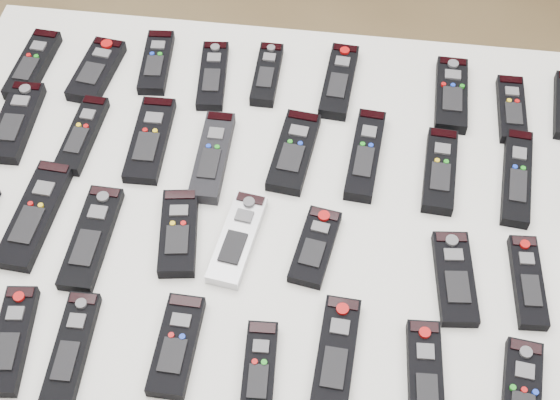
# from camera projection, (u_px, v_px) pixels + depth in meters

# --- Properties ---
(ground) EXTENTS (4.00, 4.00, 0.00)m
(ground) POSITION_uv_depth(u_px,v_px,m) (229.00, 338.00, 2.02)
(ground) COLOR olive
(ground) RESTS_ON ground
(table) EXTENTS (1.25, 0.88, 0.78)m
(table) POSITION_uv_depth(u_px,v_px,m) (280.00, 227.00, 1.35)
(table) COLOR white
(table) RESTS_ON ground
(remote_0) EXTENTS (0.06, 0.18, 0.02)m
(remote_0) POSITION_uv_depth(u_px,v_px,m) (33.00, 65.00, 1.48)
(remote_0) COLOR black
(remote_0) RESTS_ON table
(remote_1) EXTENTS (0.08, 0.16, 0.02)m
(remote_1) POSITION_uv_depth(u_px,v_px,m) (97.00, 71.00, 1.48)
(remote_1) COLOR black
(remote_1) RESTS_ON table
(remote_2) EXTENTS (0.06, 0.16, 0.02)m
(remote_2) POSITION_uv_depth(u_px,v_px,m) (156.00, 62.00, 1.49)
(remote_2) COLOR black
(remote_2) RESTS_ON table
(remote_3) EXTENTS (0.06, 0.17, 0.02)m
(remote_3) POSITION_uv_depth(u_px,v_px,m) (213.00, 75.00, 1.47)
(remote_3) COLOR black
(remote_3) RESTS_ON table
(remote_4) EXTENTS (0.04, 0.15, 0.02)m
(remote_4) POSITION_uv_depth(u_px,v_px,m) (267.00, 74.00, 1.47)
(remote_4) COLOR black
(remote_4) RESTS_ON table
(remote_5) EXTENTS (0.06, 0.18, 0.02)m
(remote_5) POSITION_uv_depth(u_px,v_px,m) (339.00, 81.00, 1.46)
(remote_5) COLOR black
(remote_5) RESTS_ON table
(remote_6) EXTENTS (0.06, 0.18, 0.02)m
(remote_6) POSITION_uv_depth(u_px,v_px,m) (451.00, 95.00, 1.44)
(remote_6) COLOR black
(remote_6) RESTS_ON table
(remote_7) EXTENTS (0.05, 0.15, 0.02)m
(remote_7) POSITION_uv_depth(u_px,v_px,m) (512.00, 109.00, 1.42)
(remote_7) COLOR black
(remote_7) RESTS_ON table
(remote_9) EXTENTS (0.06, 0.18, 0.02)m
(remote_9) POSITION_uv_depth(u_px,v_px,m) (16.00, 122.00, 1.40)
(remote_9) COLOR black
(remote_9) RESTS_ON table
(remote_10) EXTENTS (0.05, 0.17, 0.02)m
(remote_10) POSITION_uv_depth(u_px,v_px,m) (82.00, 135.00, 1.38)
(remote_10) COLOR black
(remote_10) RESTS_ON table
(remote_11) EXTENTS (0.06, 0.19, 0.02)m
(remote_11) POSITION_uv_depth(u_px,v_px,m) (150.00, 140.00, 1.38)
(remote_11) COLOR black
(remote_11) RESTS_ON table
(remote_12) EXTENTS (0.05, 0.19, 0.02)m
(remote_12) POSITION_uv_depth(u_px,v_px,m) (212.00, 157.00, 1.35)
(remote_12) COLOR black
(remote_12) RESTS_ON table
(remote_13) EXTENTS (0.08, 0.18, 0.02)m
(remote_13) POSITION_uv_depth(u_px,v_px,m) (294.00, 152.00, 1.36)
(remote_13) COLOR black
(remote_13) RESTS_ON table
(remote_14) EXTENTS (0.06, 0.20, 0.02)m
(remote_14) POSITION_uv_depth(u_px,v_px,m) (365.00, 155.00, 1.35)
(remote_14) COLOR black
(remote_14) RESTS_ON table
(remote_15) EXTENTS (0.06, 0.18, 0.02)m
(remote_15) POSITION_uv_depth(u_px,v_px,m) (440.00, 171.00, 1.33)
(remote_15) COLOR black
(remote_15) RESTS_ON table
(remote_16) EXTENTS (0.06, 0.20, 0.02)m
(remote_16) POSITION_uv_depth(u_px,v_px,m) (517.00, 177.00, 1.32)
(remote_16) COLOR black
(remote_16) RESTS_ON table
(remote_19) EXTENTS (0.07, 0.21, 0.02)m
(remote_19) POSITION_uv_depth(u_px,v_px,m) (35.00, 215.00, 1.28)
(remote_19) COLOR black
(remote_19) RESTS_ON table
(remote_20) EXTENTS (0.06, 0.19, 0.02)m
(remote_20) POSITION_uv_depth(u_px,v_px,m) (92.00, 238.00, 1.25)
(remote_20) COLOR black
(remote_20) RESTS_ON table
(remote_21) EXTENTS (0.08, 0.16, 0.02)m
(remote_21) POSITION_uv_depth(u_px,v_px,m) (179.00, 233.00, 1.26)
(remote_21) COLOR black
(remote_21) RESTS_ON table
(remote_22) EXTENTS (0.08, 0.18, 0.02)m
(remote_22) POSITION_uv_depth(u_px,v_px,m) (238.00, 239.00, 1.25)
(remote_22) COLOR #B7B7BC
(remote_22) RESTS_ON table
(remote_23) EXTENTS (0.08, 0.15, 0.02)m
(remote_23) POSITION_uv_depth(u_px,v_px,m) (315.00, 247.00, 1.24)
(remote_23) COLOR black
(remote_23) RESTS_ON table
(remote_24) EXTENTS (0.07, 0.17, 0.02)m
(remote_24) POSITION_uv_depth(u_px,v_px,m) (455.00, 278.00, 1.21)
(remote_24) COLOR black
(remote_24) RESTS_ON table
(remote_25) EXTENTS (0.05, 0.16, 0.02)m
(remote_25) POSITION_uv_depth(u_px,v_px,m) (528.00, 282.00, 1.20)
(remote_25) COLOR black
(remote_25) RESTS_ON table
(remote_28) EXTENTS (0.07, 0.17, 0.02)m
(remote_28) POSITION_uv_depth(u_px,v_px,m) (12.00, 340.00, 1.14)
(remote_28) COLOR black
(remote_28) RESTS_ON table
(remote_29) EXTENTS (0.05, 0.18, 0.02)m
(remote_29) POSITION_uv_depth(u_px,v_px,m) (71.00, 348.00, 1.14)
(remote_29) COLOR black
(remote_29) RESTS_ON table
(remote_30) EXTENTS (0.06, 0.16, 0.02)m
(remote_30) POSITION_uv_depth(u_px,v_px,m) (177.00, 345.00, 1.14)
(remote_30) COLOR black
(remote_30) RESTS_ON table
(remote_31) EXTENTS (0.05, 0.15, 0.02)m
(remote_31) POSITION_uv_depth(u_px,v_px,m) (259.00, 371.00, 1.11)
(remote_31) COLOR black
(remote_31) RESTS_ON table
(remote_32) EXTENTS (0.06, 0.19, 0.02)m
(remote_32) POSITION_uv_depth(u_px,v_px,m) (336.00, 355.00, 1.13)
(remote_32) COLOR black
(remote_32) RESTS_ON table
(remote_33) EXTENTS (0.06, 0.19, 0.02)m
(remote_33) POSITION_uv_depth(u_px,v_px,m) (425.00, 381.00, 1.11)
(remote_33) COLOR black
(remote_33) RESTS_ON table
(remote_34) EXTENTS (0.07, 0.18, 0.02)m
(remote_34) POSITION_uv_depth(u_px,v_px,m) (521.00, 400.00, 1.09)
(remote_34) COLOR black
(remote_34) RESTS_ON table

